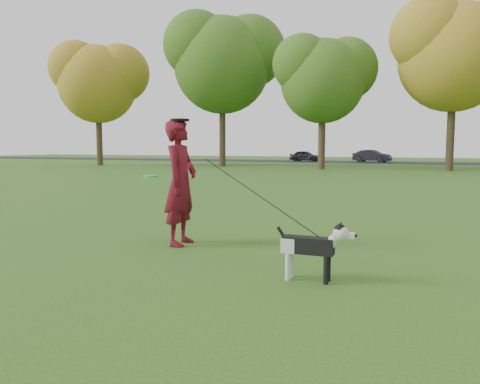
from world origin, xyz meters
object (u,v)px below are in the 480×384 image
at_px(man, 181,183).
at_px(car_left, 305,156).
at_px(dog, 314,244).
at_px(car_mid, 372,156).

xyz_separation_m(man, car_left, (-7.57, 39.45, -0.46)).
relative_size(man, car_left, 0.64).
bearing_deg(dog, car_mid, 95.04).
xyz_separation_m(dog, car_left, (-10.06, 40.71, 0.11)).
height_order(dog, car_mid, car_mid).
bearing_deg(dog, car_left, 103.88).
height_order(dog, car_left, car_left).
bearing_deg(car_left, dog, -157.74).
bearing_deg(car_mid, dog, -158.35).
height_order(man, car_left, man).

